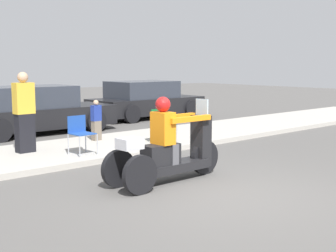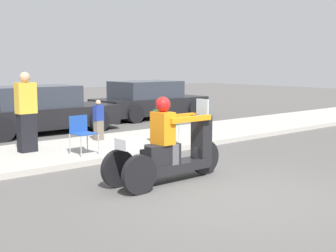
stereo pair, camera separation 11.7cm
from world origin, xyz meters
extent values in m
plane|color=#565451|center=(0.00, 0.00, 0.00)|extent=(60.00, 60.00, 0.00)
cube|color=#B2ADA3|center=(0.00, 4.60, 0.06)|extent=(28.00, 2.80, 0.12)
cylinder|color=black|center=(0.70, 1.20, 0.32)|extent=(0.63, 0.10, 0.63)
cylinder|color=black|center=(-1.05, 0.91, 0.32)|extent=(0.63, 0.10, 0.63)
cylinder|color=black|center=(-1.05, 1.49, 0.32)|extent=(0.63, 0.10, 0.63)
cube|color=black|center=(-0.21, 1.20, 0.25)|extent=(1.65, 0.41, 0.16)
cube|color=black|center=(-0.37, 1.20, 0.51)|extent=(0.66, 0.32, 0.35)
cube|color=black|center=(0.60, 1.20, 0.64)|extent=(0.24, 0.32, 0.94)
cube|color=silver|center=(0.62, 1.20, 1.26)|extent=(0.03, 0.29, 0.30)
cube|color=silver|center=(-1.03, 1.20, 0.78)|extent=(0.36, 0.32, 0.18)
cube|color=orange|center=(-0.32, 1.20, 0.96)|extent=(0.26, 0.38, 0.55)
sphere|color=red|center=(-0.32, 1.20, 1.37)|extent=(0.26, 0.26, 0.26)
cube|color=#515156|center=(-0.19, 1.08, 0.51)|extent=(0.14, 0.14, 0.35)
cube|color=#515156|center=(-0.19, 1.32, 0.51)|extent=(0.14, 0.14, 0.35)
cube|color=orange|center=(0.14, 1.00, 1.10)|extent=(0.92, 0.09, 0.09)
cube|color=orange|center=(0.14, 1.40, 1.10)|extent=(0.92, 0.09, 0.09)
cube|color=#726656|center=(0.90, 5.19, 0.37)|extent=(0.23, 0.17, 0.50)
cube|color=navy|center=(0.90, 5.19, 0.81)|extent=(0.26, 0.17, 0.39)
sphere|color=tan|center=(0.90, 5.19, 1.08)|extent=(0.13, 0.13, 0.13)
cube|color=black|center=(-1.14, 4.87, 0.54)|extent=(0.38, 0.26, 0.85)
cube|color=gold|center=(-1.14, 4.87, 1.30)|extent=(0.42, 0.26, 0.67)
sphere|color=tan|center=(-1.14, 4.87, 1.76)|extent=(0.23, 0.23, 0.23)
cylinder|color=#A5A8AD|center=(-0.55, 3.57, 0.34)|extent=(0.02, 0.02, 0.44)
cylinder|color=#A5A8AD|center=(-0.11, 3.58, 0.34)|extent=(0.02, 0.02, 0.44)
cylinder|color=#A5A8AD|center=(-0.57, 4.01, 0.34)|extent=(0.02, 0.02, 0.44)
cylinder|color=#A5A8AD|center=(-0.13, 4.02, 0.34)|extent=(0.02, 0.02, 0.44)
cube|color=#1E479E|center=(-0.34, 3.79, 0.57)|extent=(0.46, 0.46, 0.02)
cube|color=#1E479E|center=(-0.35, 4.01, 0.75)|extent=(0.44, 0.04, 0.38)
cylinder|color=#A5A8AD|center=(1.73, 3.52, 0.34)|extent=(0.02, 0.02, 0.44)
cylinder|color=#A5A8AD|center=(2.17, 3.56, 0.34)|extent=(0.02, 0.02, 0.44)
cylinder|color=#A5A8AD|center=(1.69, 3.96, 0.34)|extent=(0.02, 0.02, 0.44)
cylinder|color=#A5A8AD|center=(2.13, 4.00, 0.34)|extent=(0.02, 0.02, 0.44)
cube|color=#19662D|center=(1.93, 3.76, 0.57)|extent=(0.47, 0.47, 0.02)
cube|color=#19662D|center=(1.91, 3.98, 0.75)|extent=(0.44, 0.06, 0.38)
cube|color=black|center=(5.60, 8.99, 0.47)|extent=(4.37, 1.86, 0.59)
cube|color=#2D333D|center=(5.38, 8.99, 1.08)|extent=(2.40, 1.67, 0.63)
cylinder|color=black|center=(7.02, 8.07, 0.32)|extent=(0.64, 0.22, 0.64)
cylinder|color=black|center=(7.02, 9.92, 0.32)|extent=(0.64, 0.22, 0.64)
cylinder|color=black|center=(4.18, 8.07, 0.32)|extent=(0.64, 0.22, 0.64)
cylinder|color=black|center=(4.18, 9.92, 0.32)|extent=(0.64, 0.22, 0.64)
cube|color=black|center=(0.69, 8.05, 0.47)|extent=(4.54, 1.71, 0.59)
cube|color=#2D333D|center=(0.47, 8.05, 1.08)|extent=(2.50, 1.54, 0.63)
cylinder|color=black|center=(2.17, 7.19, 0.32)|extent=(0.64, 0.22, 0.64)
cylinder|color=black|center=(2.17, 8.90, 0.32)|extent=(0.64, 0.22, 0.64)
cylinder|color=black|center=(-0.78, 7.19, 0.32)|extent=(0.64, 0.22, 0.64)
camera|label=1|loc=(-5.46, -4.76, 2.06)|focal=50.00mm
camera|label=2|loc=(-5.38, -4.84, 2.06)|focal=50.00mm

